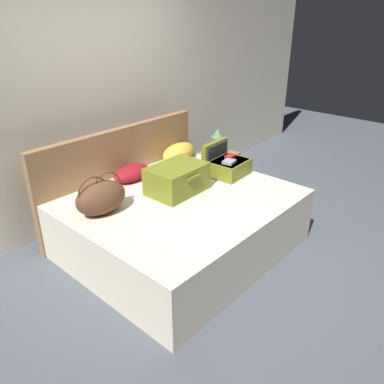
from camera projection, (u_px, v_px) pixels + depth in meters
The scene contains 11 objects.
ground_plane at pixel (214, 264), 3.55m from camera, with size 12.00×12.00×0.00m, color #4C515B.
back_wall at pixel (93, 97), 3.98m from camera, with size 8.00×0.10×2.60m, color beige.
bed at pixel (182, 223), 3.67m from camera, with size 1.97×1.68×0.55m, color beige.
headboard at pixel (122, 176), 4.10m from camera, with size 2.01×0.08×1.04m, color olive.
hard_case_large at pixel (177, 179), 3.62m from camera, with size 0.55×0.42×0.27m.
hard_case_medium at pixel (226, 165), 4.02m from camera, with size 0.42×0.40×0.33m.
duffel_bag at pixel (101, 197), 3.23m from camera, with size 0.47×0.30×0.36m.
pillow_near_headboard at pixel (179, 152), 4.37m from camera, with size 0.51×0.27×0.20m, color gold.
pillow_center_head at pixel (132, 173), 3.90m from camera, with size 0.43×0.25×0.15m, color maroon.
nightstand at pixel (217, 172), 4.89m from camera, with size 0.44×0.40×0.50m, color olive.
table_lamp at pixel (218, 135), 4.67m from camera, with size 0.16×0.16×0.31m.
Camera 1 is at (-2.30, -1.79, 2.14)m, focal length 35.94 mm.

